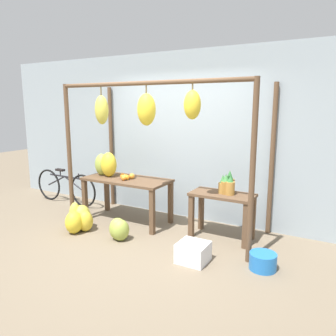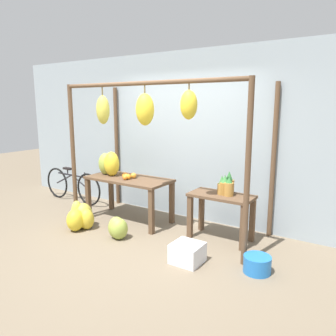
% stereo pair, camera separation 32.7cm
% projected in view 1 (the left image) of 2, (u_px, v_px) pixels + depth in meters
% --- Properties ---
extents(ground_plane, '(20.00, 20.00, 0.00)m').
position_uv_depth(ground_plane, '(133.00, 247.00, 4.52)').
color(ground_plane, '#756651').
extents(shop_wall_back, '(8.00, 0.08, 2.80)m').
position_uv_depth(shop_wall_back, '(184.00, 136.00, 5.55)').
color(shop_wall_back, '#99A8B2').
rests_on(shop_wall_back, ground_plane).
extents(stall_awning, '(3.07, 1.22, 2.25)m').
position_uv_depth(stall_awning, '(153.00, 126.00, 4.70)').
color(stall_awning, brown).
rests_on(stall_awning, ground_plane).
extents(display_table_main, '(1.44, 0.67, 0.73)m').
position_uv_depth(display_table_main, '(127.00, 185.00, 5.41)').
color(display_table_main, brown).
rests_on(display_table_main, ground_plane).
extents(display_table_side, '(0.91, 0.46, 0.67)m').
position_uv_depth(display_table_side, '(222.00, 204.00, 4.73)').
color(display_table_side, brown).
rests_on(display_table_side, ground_plane).
extents(banana_pile_on_table, '(0.48, 0.34, 0.41)m').
position_uv_depth(banana_pile_on_table, '(106.00, 165.00, 5.53)').
color(banana_pile_on_table, yellow).
rests_on(banana_pile_on_table, display_table_main).
extents(orange_pile, '(0.23, 0.25, 0.09)m').
position_uv_depth(orange_pile, '(126.00, 177.00, 5.32)').
color(orange_pile, orange).
rests_on(orange_pile, display_table_main).
extents(pineapple_cluster, '(0.25, 0.27, 0.33)m').
position_uv_depth(pineapple_cluster, '(227.00, 185.00, 4.69)').
color(pineapple_cluster, olive).
rests_on(pineapple_cluster, display_table_side).
extents(banana_pile_ground_left, '(0.47, 0.53, 0.44)m').
position_uv_depth(banana_pile_ground_left, '(79.00, 219.00, 5.07)').
color(banana_pile_ground_left, gold).
rests_on(banana_pile_ground_left, ground_plane).
extents(banana_pile_ground_right, '(0.37, 0.32, 0.33)m').
position_uv_depth(banana_pile_ground_right, '(119.00, 229.00, 4.72)').
color(banana_pile_ground_right, '#9EB247').
rests_on(banana_pile_ground_right, ground_plane).
extents(fruit_crate_white, '(0.37, 0.35, 0.24)m').
position_uv_depth(fruit_crate_white, '(193.00, 252.00, 4.07)').
color(fruit_crate_white, silver).
rests_on(fruit_crate_white, ground_plane).
extents(blue_bucket, '(0.32, 0.32, 0.20)m').
position_uv_depth(blue_bucket, '(263.00, 261.00, 3.88)').
color(blue_bucket, blue).
rests_on(blue_bucket, ground_plane).
extents(parked_bicycle, '(1.60, 0.09, 0.68)m').
position_uv_depth(parked_bicycle, '(65.00, 187.00, 6.46)').
color(parked_bicycle, black).
rests_on(parked_bicycle, ground_plane).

